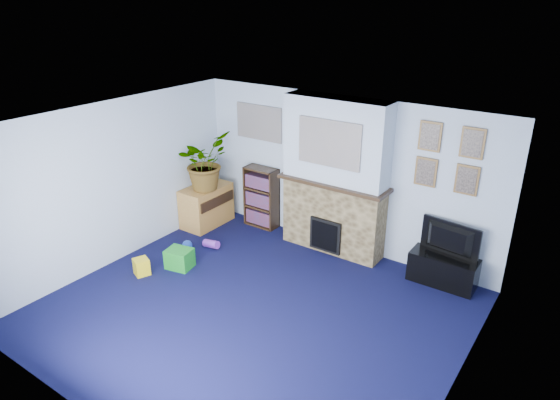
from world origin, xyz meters
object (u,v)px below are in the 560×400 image
Objects in this scene: sideboard at (207,205)px; bookshelf at (262,198)px; television at (448,240)px; tv_stand at (443,269)px.

bookshelf is at bearing 31.88° from sideboard.
tv_stand is at bearing 97.27° from television.
tv_stand is 1.02× the size of sideboard.
bookshelf reaches higher than tv_stand.
bookshelf is 1.18× the size of sideboard.
tv_stand is 0.86× the size of bookshelf.
bookshelf is (-3.19, 0.08, 0.28)m from tv_stand.
television reaches higher than tv_stand.
tv_stand is at bearing 6.15° from sideboard.
television is at bearing 90.00° from tv_stand.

